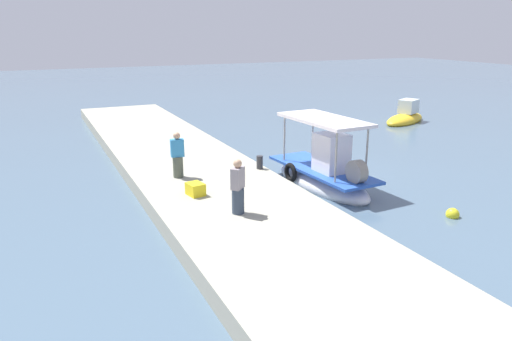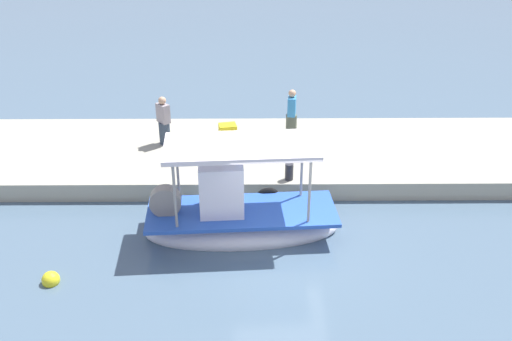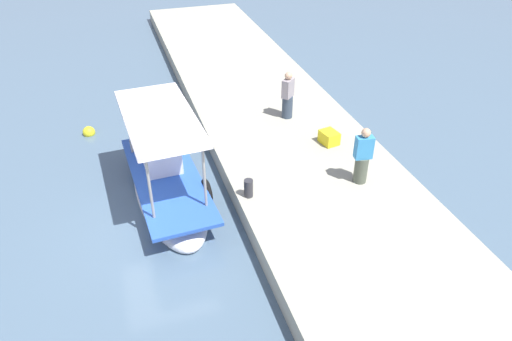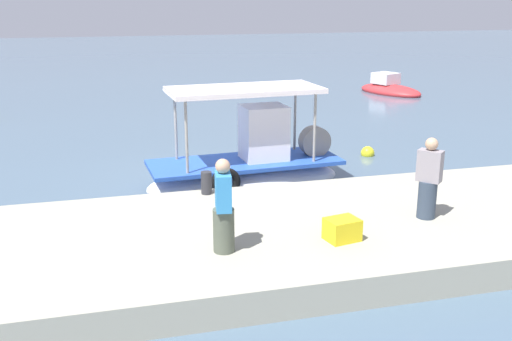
{
  "view_description": "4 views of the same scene",
  "coord_description": "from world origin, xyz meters",
  "px_view_note": "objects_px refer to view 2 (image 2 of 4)",
  "views": [
    {
      "loc": [
        15.77,
        -9.96,
        5.71
      ],
      "look_at": [
        0.83,
        -3.03,
        0.87
      ],
      "focal_mm": 34.32,
      "sensor_mm": 36.0,
      "label": 1
    },
    {
      "loc": [
        0.75,
        12.19,
        8.38
      ],
      "look_at": [
        0.64,
        -1.9,
        1.07
      ],
      "focal_mm": 40.05,
      "sensor_mm": 36.0,
      "label": 2
    },
    {
      "loc": [
        -10.17,
        0.55,
        8.2
      ],
      "look_at": [
        0.32,
        -2.75,
        0.87
      ],
      "focal_mm": 34.16,
      "sensor_mm": 36.0,
      "label": 3
    },
    {
      "loc": [
        -2.42,
        -14.61,
        4.76
      ],
      "look_at": [
        0.96,
        -1.75,
        0.82
      ],
      "focal_mm": 41.68,
      "sensor_mm": 36.0,
      "label": 4
    }
  ],
  "objects_px": {
    "mooring_bollard": "(289,172)",
    "cargo_crate": "(228,130)",
    "main_fishing_boat": "(238,217)",
    "fisherman_near_bollard": "(292,115)",
    "fisherman_by_crate": "(164,123)",
    "marker_buoy": "(51,280)"
  },
  "relations": [
    {
      "from": "fisherman_by_crate",
      "to": "marker_buoy",
      "type": "relative_size",
      "value": 3.88
    },
    {
      "from": "main_fishing_boat",
      "to": "cargo_crate",
      "type": "bearing_deg",
      "value": -84.98
    },
    {
      "from": "fisherman_near_bollard",
      "to": "mooring_bollard",
      "type": "xyz_separation_m",
      "value": [
        0.25,
        3.1,
        -0.49
      ]
    },
    {
      "from": "fisherman_by_crate",
      "to": "mooring_bollard",
      "type": "bearing_deg",
      "value": 147.05
    },
    {
      "from": "main_fishing_boat",
      "to": "fisherman_near_bollard",
      "type": "height_order",
      "value": "main_fishing_boat"
    },
    {
      "from": "marker_buoy",
      "to": "fisherman_near_bollard",
      "type": "bearing_deg",
      "value": -130.21
    },
    {
      "from": "main_fishing_boat",
      "to": "marker_buoy",
      "type": "distance_m",
      "value": 4.77
    },
    {
      "from": "cargo_crate",
      "to": "fisherman_near_bollard",
      "type": "bearing_deg",
      "value": 178.48
    },
    {
      "from": "mooring_bollard",
      "to": "marker_buoy",
      "type": "height_order",
      "value": "mooring_bollard"
    },
    {
      "from": "fisherman_by_crate",
      "to": "cargo_crate",
      "type": "height_order",
      "value": "fisherman_by_crate"
    },
    {
      "from": "mooring_bollard",
      "to": "cargo_crate",
      "type": "xyz_separation_m",
      "value": [
        1.88,
        -3.15,
        -0.05
      ]
    },
    {
      "from": "marker_buoy",
      "to": "main_fishing_boat",
      "type": "bearing_deg",
      "value": -154.6
    },
    {
      "from": "main_fishing_boat",
      "to": "fisherman_near_bollard",
      "type": "distance_m",
      "value": 5.37
    },
    {
      "from": "marker_buoy",
      "to": "fisherman_by_crate",
      "type": "bearing_deg",
      "value": -105.61
    },
    {
      "from": "fisherman_by_crate",
      "to": "main_fishing_boat",
      "type": "bearing_deg",
      "value": 118.96
    },
    {
      "from": "fisherman_by_crate",
      "to": "marker_buoy",
      "type": "xyz_separation_m",
      "value": [
        1.82,
        6.51,
        -1.2
      ]
    },
    {
      "from": "fisherman_near_bollard",
      "to": "marker_buoy",
      "type": "bearing_deg",
      "value": 49.79
    },
    {
      "from": "marker_buoy",
      "to": "cargo_crate",
      "type": "bearing_deg",
      "value": -118.34
    },
    {
      "from": "fisherman_near_bollard",
      "to": "fisherman_by_crate",
      "type": "bearing_deg",
      "value": 7.71
    },
    {
      "from": "fisherman_near_bollard",
      "to": "cargo_crate",
      "type": "xyz_separation_m",
      "value": [
        2.13,
        -0.06,
        -0.54
      ]
    },
    {
      "from": "main_fishing_boat",
      "to": "fisherman_near_bollard",
      "type": "bearing_deg",
      "value": -108.52
    },
    {
      "from": "main_fishing_boat",
      "to": "fisherman_near_bollard",
      "type": "xyz_separation_m",
      "value": [
        -1.69,
        -5.04,
        0.8
      ]
    }
  ]
}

